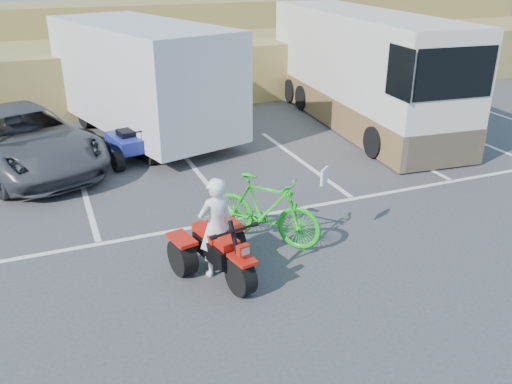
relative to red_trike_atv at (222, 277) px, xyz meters
name	(u,v)px	position (x,y,z in m)	size (l,w,h in m)	color
ground	(288,281)	(0.96, -0.51, 0.00)	(100.00, 100.00, 0.00)	#3C3C3F
parking_stripes	(247,184)	(1.82, 3.56, 0.00)	(28.00, 5.16, 0.01)	white
grass_embankment	(123,51)	(0.96, 14.97, 1.42)	(40.00, 8.50, 3.10)	olive
red_trike_atv	(222,277)	(0.00, 0.00, 0.00)	(1.24, 1.65, 1.08)	red
rider	(216,227)	(-0.03, 0.15, 0.85)	(0.62, 0.41, 1.71)	white
green_dirt_bike	(266,209)	(1.14, 0.87, 0.65)	(0.61, 2.15, 1.29)	#14BF19
grey_pickup	(23,139)	(-2.88, 6.59, 0.75)	(2.48, 5.37, 1.49)	#43444A
cargo_trailer	(142,76)	(0.45, 8.35, 1.72)	(4.51, 7.30, 3.18)	silver
rv_motorhome	(359,76)	(6.94, 7.13, 1.44)	(3.10, 9.36, 3.31)	silver
quad_atv_blue	(128,162)	(-0.49, 6.06, 0.00)	(1.08, 1.45, 0.95)	navy
quad_atv_green	(148,151)	(0.15, 6.74, 0.00)	(0.96, 1.28, 0.84)	#13541C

